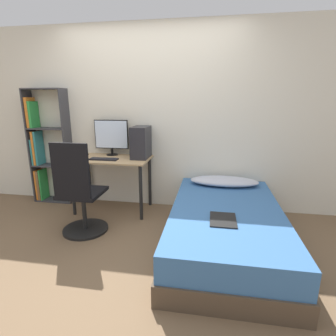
{
  "coord_description": "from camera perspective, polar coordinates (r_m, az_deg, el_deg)",
  "views": [
    {
      "loc": [
        0.85,
        -2.21,
        1.52
      ],
      "look_at": [
        0.36,
        0.68,
        0.75
      ],
      "focal_mm": 28.0,
      "sensor_mm": 36.0,
      "label": 1
    }
  ],
  "objects": [
    {
      "name": "wall_back",
      "position": [
        3.72,
        -3.72,
        10.54
      ],
      "size": [
        8.0,
        0.05,
        2.5
      ],
      "color": "silver",
      "rests_on": "ground_plane"
    },
    {
      "name": "magazine",
      "position": [
        2.52,
        11.88,
        -10.94
      ],
      "size": [
        0.24,
        0.32,
        0.01
      ],
      "color": "black",
      "rests_on": "bed"
    },
    {
      "name": "bed",
      "position": [
        2.9,
        12.38,
        -12.4
      ],
      "size": [
        1.15,
        2.0,
        0.43
      ],
      "color": "#4C3D2D",
      "rests_on": "ground_plane"
    },
    {
      "name": "ground_plane",
      "position": [
        2.81,
        -10.17,
        -18.25
      ],
      "size": [
        14.0,
        14.0,
        0.0
      ],
      "primitive_type": "plane",
      "color": "brown"
    },
    {
      "name": "bookshelf",
      "position": [
        4.31,
        -25.39,
        3.68
      ],
      "size": [
        0.59,
        0.23,
        1.67
      ],
      "color": "#38383D",
      "rests_on": "ground_plane"
    },
    {
      "name": "office_chair",
      "position": [
        3.15,
        -18.59,
        -6.43
      ],
      "size": [
        0.52,
        0.52,
        1.09
      ],
      "color": "black",
      "rests_on": "ground_plane"
    },
    {
      "name": "monitor",
      "position": [
        3.79,
        -12.24,
        6.86
      ],
      "size": [
        0.49,
        0.16,
        0.5
      ],
      "color": "black",
      "rests_on": "desk"
    },
    {
      "name": "pc_tower",
      "position": [
        3.55,
        -5.92,
        5.59
      ],
      "size": [
        0.21,
        0.36,
        0.42
      ],
      "color": "#232328",
      "rests_on": "desk"
    },
    {
      "name": "phone",
      "position": [
        3.89,
        -17.75,
        2.67
      ],
      "size": [
        0.07,
        0.14,
        0.01
      ],
      "color": "black",
      "rests_on": "desk"
    },
    {
      "name": "pillow",
      "position": [
        3.48,
        12.11,
        -2.81
      ],
      "size": [
        0.87,
        0.36,
        0.11
      ],
      "color": "#B2B7C6",
      "rests_on": "bed"
    },
    {
      "name": "keyboard",
      "position": [
        3.54,
        -13.79,
        1.9
      ],
      "size": [
        0.37,
        0.12,
        0.02
      ],
      "color": "black",
      "rests_on": "desk"
    },
    {
      "name": "desk",
      "position": [
        3.66,
        -12.12,
        0.28
      ],
      "size": [
        1.04,
        0.59,
        0.75
      ],
      "color": "tan",
      "rests_on": "ground_plane"
    }
  ]
}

